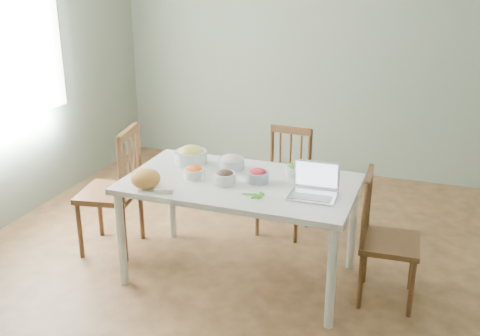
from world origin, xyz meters
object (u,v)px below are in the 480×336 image
(dining_table, at_px, (240,230))
(chair_far, at_px, (283,183))
(laptop, at_px, (313,182))
(chair_right, at_px, (390,240))
(bread_boule, at_px, (146,178))
(bowl_squash, at_px, (191,155))
(chair_left, at_px, (109,190))

(dining_table, xyz_separation_m, chair_far, (0.09, 0.83, 0.07))
(dining_table, relative_size, laptop, 5.26)
(dining_table, bearing_deg, laptop, -11.22)
(chair_right, xyz_separation_m, bread_boule, (-1.65, -0.40, 0.37))
(chair_far, distance_m, bowl_squash, 0.93)
(laptop, bearing_deg, bowl_squash, 160.93)
(chair_left, xyz_separation_m, bread_boule, (0.57, -0.39, 0.32))
(chair_right, bearing_deg, chair_far, 48.61)
(dining_table, distance_m, chair_right, 1.08)
(dining_table, bearing_deg, chair_left, 177.50)
(chair_right, distance_m, laptop, 0.69)
(chair_far, xyz_separation_m, chair_right, (0.98, -0.77, 0.01))
(dining_table, bearing_deg, chair_far, 83.62)
(chair_right, relative_size, bread_boule, 4.53)
(chair_far, xyz_separation_m, bowl_squash, (-0.57, -0.62, 0.39))
(chair_left, distance_m, chair_right, 2.22)
(bread_boule, bearing_deg, chair_left, 145.87)
(dining_table, bearing_deg, chair_right, 3.34)
(chair_left, relative_size, bowl_squash, 4.22)
(chair_far, bearing_deg, bowl_squash, -129.36)
(chair_far, distance_m, chair_right, 1.25)
(chair_far, relative_size, chair_left, 0.88)
(bread_boule, relative_size, laptop, 0.66)
(chair_right, relative_size, laptop, 2.97)
(chair_left, distance_m, bread_boule, 0.76)
(chair_far, distance_m, bread_boule, 1.40)
(chair_far, height_order, chair_left, chair_left)
(laptop, bearing_deg, chair_far, 114.17)
(chair_far, height_order, bowl_squash, bowl_squash)
(dining_table, bearing_deg, bowl_squash, 156.55)
(bread_boule, height_order, laptop, laptop)
(bread_boule, bearing_deg, dining_table, 30.39)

